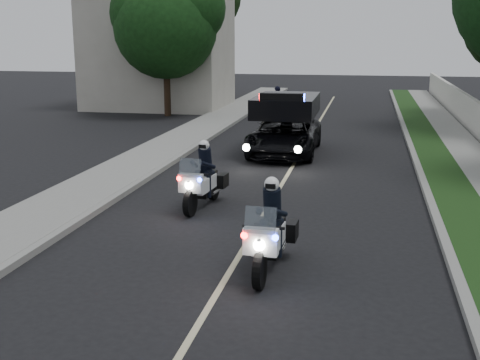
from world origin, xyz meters
name	(u,v)px	position (x,y,z in m)	size (l,w,h in m)	color
ground	(222,284)	(0.00, 0.00, 0.00)	(120.00, 120.00, 0.00)	black
curb_right	(419,172)	(4.10, 10.00, 0.07)	(0.20, 60.00, 0.15)	gray
grass_verge	(442,172)	(4.80, 10.00, 0.08)	(1.20, 60.00, 0.16)	#193814
curb_left	(173,161)	(-4.10, 10.00, 0.07)	(0.20, 60.00, 0.15)	gray
sidewalk_left	(143,160)	(-5.20, 10.00, 0.08)	(2.00, 60.00, 0.16)	gray
building_far	(159,49)	(-10.00, 26.00, 3.50)	(8.00, 6.00, 7.00)	#A8A396
lane_marking	(291,168)	(0.00, 10.00, 0.00)	(0.12, 50.00, 0.01)	#BFB78C
police_moto_left	(203,207)	(-1.65, 4.82, 0.00)	(0.71, 2.04, 1.73)	silver
police_moto_right	(269,270)	(0.71, 0.84, 0.00)	(0.73, 2.09, 1.78)	white
police_suv	(284,154)	(-0.57, 12.51, 0.00)	(2.38, 5.15, 2.50)	black
bicycle	(277,124)	(-1.99, 20.25, 0.00)	(0.64, 1.84, 0.96)	black
cyclist	(277,124)	(-1.99, 20.25, 0.00)	(0.61, 0.40, 1.68)	black
tree_left_near	(168,116)	(-8.31, 22.27, 0.00)	(5.53, 5.53, 9.22)	#153C14
tree_left_far	(185,100)	(-9.81, 30.63, 0.00)	(6.61, 6.61, 11.02)	black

